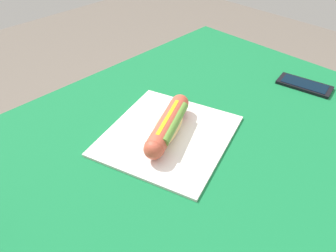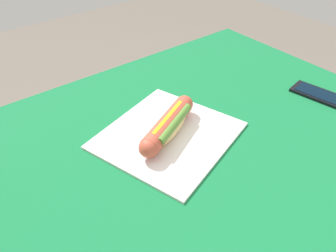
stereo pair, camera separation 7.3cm
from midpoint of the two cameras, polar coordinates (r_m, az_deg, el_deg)
dining_table at (r=0.81m, az=0.71°, el=-12.51°), size 1.25×0.77×0.78m
paper_wrapper at (r=0.74m, az=2.80°, el=-1.74°), size 0.35×0.34×0.01m
hot_dog at (r=0.72m, az=2.93°, el=0.08°), size 0.20×0.12×0.05m
cell_phone at (r=0.98m, az=26.97°, el=4.81°), size 0.09×0.15×0.01m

